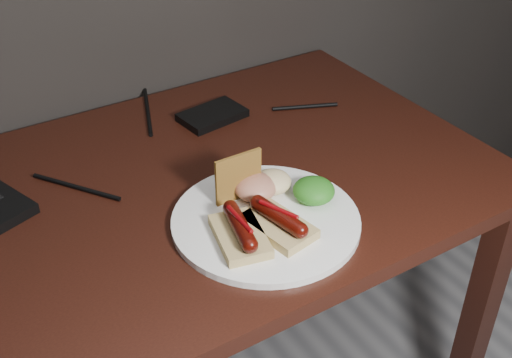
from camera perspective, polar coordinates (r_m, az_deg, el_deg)
The scene contains 10 objects.
desk at distance 1.15m, azimuth -12.43°, elevation -6.27°, with size 1.40×0.70×0.75m.
hard_drive at distance 1.33m, azimuth -3.91°, elevation 5.68°, with size 0.13×0.08×0.02m, color black.
desk_cables at distance 1.21m, azimuth -15.25°, elevation 1.03°, with size 1.10×0.43×0.01m.
plate at distance 1.04m, azimuth 0.88°, elevation -3.71°, with size 0.31×0.31×0.01m, color white.
bread_sausage_left at distance 0.98m, azimuth -1.44°, elevation -4.70°, with size 0.09×0.13×0.04m.
bread_sausage_center at distance 1.00m, azimuth 2.00°, elevation -3.83°, with size 0.09×0.13×0.04m.
crispbread at distance 1.05m, azimuth -1.57°, elevation 0.18°, with size 0.09×0.01×0.09m, color #A6742D.
salad_greens at distance 1.06m, azimuth 5.16°, elevation -1.03°, with size 0.07×0.07×0.04m, color #1B6013.
salsa_mound at distance 1.07m, azimuth -0.04°, elevation -0.71°, with size 0.07×0.07×0.04m, color maroon.
coleslaw_mound at distance 1.08m, azimuth 1.48°, elevation -0.24°, with size 0.06×0.06×0.04m, color silver.
Camera 1 is at (-0.24, 0.53, 1.40)m, focal length 45.00 mm.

